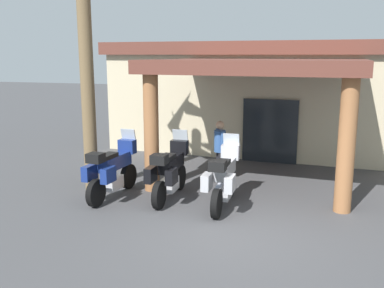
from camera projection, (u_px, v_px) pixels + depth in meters
ground_plane at (229, 232)px, 8.71m from camera, size 80.00×80.00×0.00m
motel_building at (282, 95)px, 16.33m from camera, size 12.82×10.43×3.96m
motorcycle_blue at (112, 170)px, 10.72m from camera, size 0.73×2.21×1.61m
motorcycle_black at (170, 171)px, 10.60m from camera, size 0.71×2.21×1.61m
motorcycle_silver at (224, 178)px, 10.03m from camera, size 0.71×2.21×1.61m
pedestrian at (220, 147)px, 12.02m from camera, size 0.33×0.46×1.73m
palm_tree_roadside at (83, 3)px, 10.41m from camera, size 2.18×2.20×6.49m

